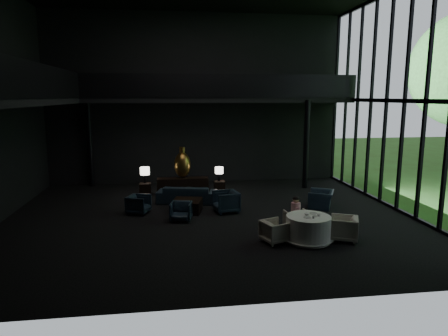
{
  "coord_description": "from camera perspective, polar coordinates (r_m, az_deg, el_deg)",
  "views": [
    {
      "loc": [
        -1.32,
        -13.31,
        4.15
      ],
      "look_at": [
        0.56,
        0.5,
        1.65
      ],
      "focal_mm": 32.0,
      "sensor_mm": 36.0,
      "label": 1
    }
  ],
  "objects": [
    {
      "name": "coffee_cup",
      "position": [
        11.88,
        13.38,
        -6.52
      ],
      "size": [
        0.1,
        0.1,
        0.07
      ],
      "primitive_type": "cylinder",
      "rotation": [
        0.0,
        0.0,
        0.18
      ],
      "color": "white",
      "rests_on": "saucer"
    },
    {
      "name": "cream_pot",
      "position": [
        11.64,
        12.66,
        -6.89
      ],
      "size": [
        0.06,
        0.06,
        0.07
      ],
      "primitive_type": "cylinder",
      "rotation": [
        0.0,
        0.0,
        -0.15
      ],
      "color": "#99999E",
      "rests_on": "dining_table"
    },
    {
      "name": "coffee_table",
      "position": [
        14.67,
        -5.28,
        -5.4
      ],
      "size": [
        1.21,
        1.21,
        0.45
      ],
      "primitive_type": "cube",
      "rotation": [
        0.0,
        0.0,
        -0.23
      ],
      "color": "black",
      "rests_on": "floor"
    },
    {
      "name": "column_ne",
      "position": [
        18.49,
        11.66,
        3.29
      ],
      "size": [
        0.24,
        0.24,
        4.0
      ],
      "primitive_type": "cylinder",
      "color": "black",
      "rests_on": "floor"
    },
    {
      "name": "railing_left",
      "position": [
        13.81,
        -23.67,
        11.2
      ],
      "size": [
        0.06,
        12.0,
        1.0
      ],
      "primitive_type": "cube",
      "color": "black",
      "rests_on": "mezzanine_left"
    },
    {
      "name": "dining_table",
      "position": [
        11.98,
        11.92,
        -8.67
      ],
      "size": [
        1.46,
        1.46,
        0.75
      ],
      "color": "white",
      "rests_on": "floor"
    },
    {
      "name": "dining_chair_north",
      "position": [
        12.7,
        10.44,
        -7.45
      ],
      "size": [
        0.71,
        0.67,
        0.68
      ],
      "primitive_type": "imported",
      "rotation": [
        0.0,
        0.0,
        3.22
      ],
      "color": "#B0A594",
      "rests_on": "floor"
    },
    {
      "name": "child",
      "position": [
        12.75,
        10.22,
        -5.38
      ],
      "size": [
        0.3,
        0.3,
        0.64
      ],
      "rotation": [
        0.0,
        0.0,
        3.14
      ],
      "color": "#E29FC4",
      "rests_on": "dining_chair_north"
    },
    {
      "name": "column_nw",
      "position": [
        19.48,
        -18.62,
        3.31
      ],
      "size": [
        0.24,
        0.24,
        4.0
      ],
      "primitive_type": "cylinder",
      "color": "black",
      "rests_on": "floor"
    },
    {
      "name": "wall_back",
      "position": [
        19.35,
        -3.9,
        9.71
      ],
      "size": [
        14.0,
        0.04,
        8.0
      ],
      "primitive_type": "cube",
      "color": "black",
      "rests_on": "ground"
    },
    {
      "name": "table_lamp_left",
      "position": [
        17.31,
        -11.25,
        -0.51
      ],
      "size": [
        0.4,
        0.4,
        0.67
      ],
      "color": "black",
      "rests_on": "side_table_left"
    },
    {
      "name": "lounge_armchair_west",
      "position": [
        14.7,
        -12.1,
        -5.04
      ],
      "size": [
        0.83,
        0.86,
        0.7
      ],
      "primitive_type": "imported",
      "rotation": [
        0.0,
        0.0,
        1.22
      ],
      "color": "black",
      "rests_on": "floor"
    },
    {
      "name": "dining_chair_west",
      "position": [
        11.73,
        7.31,
        -8.95
      ],
      "size": [
        0.78,
        0.8,
        0.65
      ],
      "primitive_type": "imported",
      "rotation": [
        0.0,
        0.0,
        1.93
      ],
      "color": "#AFA8A1",
      "rests_on": "floor"
    },
    {
      "name": "sofa",
      "position": [
        15.86,
        -5.29,
        -3.14
      ],
      "size": [
        2.7,
        1.27,
        1.02
      ],
      "primitive_type": "imported",
      "rotation": [
        0.0,
        0.0,
        2.94
      ],
      "color": "#0D2537",
      "rests_on": "floor"
    },
    {
      "name": "window_armchair",
      "position": [
        15.51,
        13.71,
        -4.06
      ],
      "size": [
        0.97,
        1.12,
        0.83
      ],
      "primitive_type": "imported",
      "rotation": [
        0.0,
        0.0,
        -2.03
      ],
      "color": "black",
      "rests_on": "floor"
    },
    {
      "name": "bronze_urn",
      "position": [
        17.27,
        -5.97,
        0.49
      ],
      "size": [
        0.71,
        0.71,
        1.32
      ],
      "color": "#B18C25",
      "rests_on": "console"
    },
    {
      "name": "railing_back",
      "position": [
        17.47,
        -0.12,
        11.65
      ],
      "size": [
        12.0,
        0.06,
        1.0
      ],
      "primitive_type": "cube",
      "color": "black",
      "rests_on": "mezzanine_back"
    },
    {
      "name": "mezzanine_left",
      "position": [
        14.11,
        -27.44,
        8.44
      ],
      "size": [
        2.0,
        12.0,
        0.25
      ],
      "primitive_type": "cube",
      "color": "black",
      "rests_on": "wall_left"
    },
    {
      "name": "console",
      "position": [
        17.32,
        -5.9,
        -2.55
      ],
      "size": [
        2.19,
        0.5,
        0.7
      ],
      "primitive_type": "cube",
      "color": "black",
      "rests_on": "floor"
    },
    {
      "name": "side_table_left",
      "position": [
        17.35,
        -11.18,
        -2.98
      ],
      "size": [
        0.47,
        0.47,
        0.52
      ],
      "primitive_type": "cube",
      "color": "black",
      "rests_on": "floor"
    },
    {
      "name": "wall_front",
      "position": [
        7.43,
        2.54,
        8.99
      ],
      "size": [
        14.0,
        0.04,
        8.0
      ],
      "primitive_type": "cube",
      "color": "black",
      "rests_on": "ground"
    },
    {
      "name": "plate_a",
      "position": [
        11.7,
        11.81,
        -6.91
      ],
      "size": [
        0.27,
        0.27,
        0.01
      ],
      "primitive_type": "cylinder",
      "rotation": [
        0.0,
        0.0,
        0.27
      ],
      "color": "white",
      "rests_on": "dining_table"
    },
    {
      "name": "floor",
      "position": [
        14.0,
        -2.0,
        -7.07
      ],
      "size": [
        14.0,
        12.0,
        0.02
      ],
      "primitive_type": "cube",
      "color": "black",
      "rests_on": "ground"
    },
    {
      "name": "saucer",
      "position": [
        11.87,
        12.94,
        -6.71
      ],
      "size": [
        0.19,
        0.19,
        0.01
      ],
      "primitive_type": "cylinder",
      "rotation": [
        0.0,
        0.0,
        0.19
      ],
      "color": "white",
      "rests_on": "dining_table"
    },
    {
      "name": "cereal_bowl",
      "position": [
        11.92,
        11.74,
        -6.44
      ],
      "size": [
        0.14,
        0.14,
        0.07
      ],
      "primitive_type": "ellipsoid",
      "color": "white",
      "rests_on": "dining_table"
    },
    {
      "name": "table_lamp_right",
      "position": [
        17.47,
        -0.7,
        -0.4
      ],
      "size": [
        0.36,
        0.36,
        0.61
      ],
      "color": "black",
      "rests_on": "side_table_right"
    },
    {
      "name": "plate_b",
      "position": [
        12.13,
        12.64,
        -6.32
      ],
      "size": [
        0.28,
        0.28,
        0.02
      ],
      "primitive_type": "cylinder",
      "rotation": [
        0.0,
        0.0,
        0.25
      ],
      "color": "white",
      "rests_on": "dining_table"
    },
    {
      "name": "side_table_right",
      "position": [
        17.49,
        -0.64,
        -2.7
      ],
      "size": [
        0.46,
        0.46,
        0.51
      ],
      "primitive_type": "cube",
      "color": "black",
      "rests_on": "floor"
    },
    {
      "name": "dining_chair_east",
      "position": [
        12.29,
        16.75,
        -8.09
      ],
      "size": [
        0.97,
        0.99,
        0.78
      ],
      "primitive_type": "imported",
      "rotation": [
        0.0,
        0.0,
        -2.0
      ],
      "color": "#A99E87",
      "rests_on": "floor"
    },
    {
      "name": "curtain_wall",
      "position": [
        15.67,
        24.41,
        8.73
      ],
      "size": [
        0.2,
        12.0,
        8.0
      ],
      "primitive_type": null,
      "color": "black",
      "rests_on": "ground"
    },
    {
      "name": "lounge_armchair_south",
      "position": [
        13.64,
        -6.15,
        -6.18
      ],
      "size": [
        0.73,
        0.7,
        0.65
      ],
      "primitive_type": "imported",
      "rotation": [
        0.0,
        0.0,
        -0.2
      ],
      "color": "#162332",
      "rests_on": "floor"
    },
    {
      "name": "lounge_armchair_east",
      "position": [
        14.51,
        0.29,
        -4.51
      ],
      "size": [
        1.01,
        1.06,
        0.94
      ],
      "primitive_type": "imported",
      "rotation": [
        0.0,
        0.0,
        -1.39
      ],
      "color": "black",
      "rests_on": "floor"
    },
    {
      "name": "mezzanine_back",
      "position": [
        18.46,
        -0.54,
        9.71
      ],
      "size": [
        12.0,
        2.0,
        0.25
      ],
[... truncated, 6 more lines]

